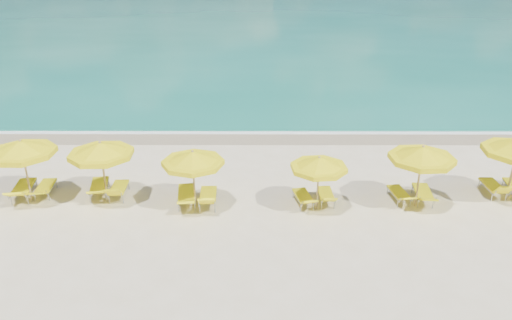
{
  "coord_description": "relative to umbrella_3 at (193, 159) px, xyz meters",
  "views": [
    {
      "loc": [
        0.05,
        -16.78,
        9.15
      ],
      "look_at": [
        0.0,
        1.5,
        1.2
      ],
      "focal_mm": 35.0,
      "sensor_mm": 36.0,
      "label": 1
    }
  ],
  "objects": [
    {
      "name": "lounger_5_right",
      "position": [
        8.72,
        0.51,
        -1.77
      ],
      "size": [
        0.8,
        1.96,
        0.7
      ],
      "rotation": [
        0.0,
        0.0,
        -0.1
      ],
      "color": "#A5A8AD",
      "rests_on": "ground"
    },
    {
      "name": "whitecap_far",
      "position": [
        10.29,
        24.23,
        -1.99
      ],
      "size": [
        18.0,
        0.3,
        0.05
      ],
      "primitive_type": "cube",
      "color": "white",
      "rests_on": "ground"
    },
    {
      "name": "lounger_2_right",
      "position": [
        -3.09,
        0.85,
        -1.77
      ],
      "size": [
        0.66,
        1.74,
        0.83
      ],
      "rotation": [
        0.0,
        0.0,
        0.05
      ],
      "color": "#A5A8AD",
      "rests_on": "ground"
    },
    {
      "name": "umbrella_2",
      "position": [
        -3.47,
        0.52,
        0.12
      ],
      "size": [
        3.25,
        3.25,
        2.48
      ],
      "rotation": [
        0.0,
        0.0,
        0.43
      ],
      "color": "tan",
      "rests_on": "ground"
    },
    {
      "name": "whitecap_near",
      "position": [
        -3.71,
        17.23,
        -1.99
      ],
      "size": [
        14.0,
        0.36,
        0.05
      ],
      "primitive_type": "cube",
      "color": "white",
      "rests_on": "ground"
    },
    {
      "name": "umbrella_4",
      "position": [
        4.57,
        -0.09,
        -0.17
      ],
      "size": [
        2.62,
        2.62,
        2.14
      ],
      "rotation": [
        0.0,
        0.0,
        -0.28
      ],
      "color": "tan",
      "rests_on": "ground"
    },
    {
      "name": "umbrella_1",
      "position": [
        -6.42,
        0.54,
        0.18
      ],
      "size": [
        3.27,
        3.27,
        2.54
      ],
      "rotation": [
        0.0,
        0.0,
        0.38
      ],
      "color": "tan",
      "rests_on": "ground"
    },
    {
      "name": "lounger_1_right",
      "position": [
        -6.03,
        1.01,
        -1.79
      ],
      "size": [
        0.75,
        1.83,
        0.64
      ],
      "rotation": [
        0.0,
        0.0,
        0.1
      ],
      "color": "#A5A8AD",
      "rests_on": "ground"
    },
    {
      "name": "umbrella_3",
      "position": [
        0.0,
        0.0,
        0.0
      ],
      "size": [
        2.49,
        2.49,
        2.34
      ],
      "rotation": [
        0.0,
        0.0,
        0.08
      ],
      "color": "tan",
      "rests_on": "ground"
    },
    {
      "name": "lounger_3_right",
      "position": [
        0.48,
        0.18,
        -1.76
      ],
      "size": [
        0.69,
        1.88,
        0.86
      ],
      "rotation": [
        0.0,
        0.0,
        0.03
      ],
      "color": "#A5A8AD",
      "rests_on": "ground"
    },
    {
      "name": "ground_plane",
      "position": [
        2.29,
        0.23,
        -1.99
      ],
      "size": [
        120.0,
        120.0,
        0.0
      ],
      "primitive_type": "plane",
      "color": "beige"
    },
    {
      "name": "lounger_1_left",
      "position": [
        -6.8,
        0.79,
        -1.75
      ],
      "size": [
        0.96,
        2.12,
        0.83
      ],
      "rotation": [
        0.0,
        0.0,
        0.15
      ],
      "color": "#A5A8AD",
      "rests_on": "ground"
    },
    {
      "name": "lounger_5_left",
      "position": [
        7.82,
        0.54,
        -1.79
      ],
      "size": [
        0.75,
        1.73,
        0.66
      ],
      "rotation": [
        0.0,
        0.0,
        0.13
      ],
      "color": "#A5A8AD",
      "rests_on": "ground"
    },
    {
      "name": "foam_line",
      "position": [
        2.29,
        8.43,
        -1.99
      ],
      "size": [
        120.0,
        1.2,
        0.03
      ],
      "primitive_type": "cube",
      "color": "white",
      "rests_on": "ground"
    },
    {
      "name": "wet_sand_band",
      "position": [
        2.29,
        7.63,
        -1.99
      ],
      "size": [
        120.0,
        2.6,
        0.01
      ],
      "primitive_type": "cube",
      "color": "tan",
      "rests_on": "ground"
    },
    {
      "name": "lounger_4_right",
      "position": [
        4.97,
        0.4,
        -1.79
      ],
      "size": [
        0.6,
        1.67,
        0.7
      ],
      "rotation": [
        0.0,
        0.0,
        0.03
      ],
      "color": "#A5A8AD",
      "rests_on": "ground"
    },
    {
      "name": "lounger_4_left",
      "position": [
        4.09,
        0.23,
        -1.79
      ],
      "size": [
        0.87,
        1.74,
        0.7
      ],
      "rotation": [
        0.0,
        0.0,
        0.2
      ],
      "color": "#A5A8AD",
      "rests_on": "ground"
    },
    {
      "name": "lounger_6_left",
      "position": [
        11.65,
        1.06,
        -1.77
      ],
      "size": [
        0.64,
        1.76,
        0.87
      ],
      "rotation": [
        0.0,
        0.0,
        0.01
      ],
      "color": "#A5A8AD",
      "rests_on": "ground"
    },
    {
      "name": "lounger_3_left",
      "position": [
        -0.35,
        0.3,
        -1.75
      ],
      "size": [
        0.9,
        2.13,
        0.74
      ],
      "rotation": [
        0.0,
        0.0,
        0.12
      ],
      "color": "#A5A8AD",
      "rests_on": "ground"
    },
    {
      "name": "lounger_2_left",
      "position": [
        -3.88,
        0.97,
        -1.76
      ],
      "size": [
        1.01,
        2.08,
        0.79
      ],
      "rotation": [
        0.0,
        0.0,
        0.19
      ],
      "color": "#A5A8AD",
      "rests_on": "ground"
    },
    {
      "name": "ocean",
      "position": [
        2.29,
        48.23,
        -1.99
      ],
      "size": [
        120.0,
        80.0,
        0.3
      ],
      "primitive_type": "cube",
      "color": "#136E5A",
      "rests_on": "ground"
    },
    {
      "name": "umbrella_5",
      "position": [
        8.34,
        0.15,
        0.12
      ],
      "size": [
        3.1,
        3.1,
        2.48
      ],
      "rotation": [
        0.0,
        0.0,
        -0.33
      ],
      "color": "tan",
      "rests_on": "ground"
    }
  ]
}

